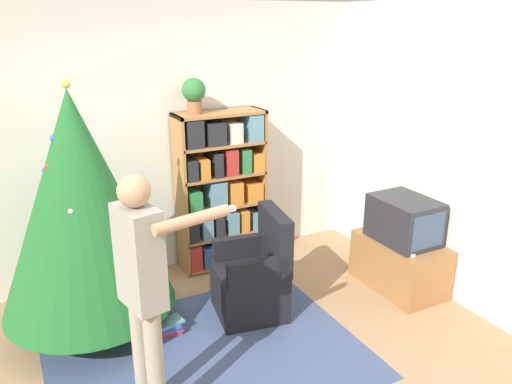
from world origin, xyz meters
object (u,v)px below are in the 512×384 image
(bookshelf, at_px, (221,192))
(christmas_tree, at_px, (80,204))
(television, at_px, (404,220))
(potted_plant, at_px, (194,93))
(armchair, at_px, (254,279))
(standing_person, at_px, (143,282))

(bookshelf, xyz_separation_m, christmas_tree, (-1.41, -0.57, 0.30))
(television, xyz_separation_m, potted_plant, (-1.53, 1.23, 1.10))
(potted_plant, bearing_deg, armchair, -83.69)
(bookshelf, bearing_deg, christmas_tree, -157.88)
(christmas_tree, relative_size, potted_plant, 6.17)
(bookshelf, bearing_deg, potted_plant, 177.48)
(armchair, height_order, potted_plant, potted_plant)
(christmas_tree, distance_m, armchair, 1.55)
(christmas_tree, bearing_deg, television, -13.53)
(christmas_tree, distance_m, standing_person, 1.20)
(bookshelf, height_order, television, bookshelf)
(armchair, distance_m, potted_plant, 1.77)
(christmas_tree, bearing_deg, armchair, -17.76)
(television, bearing_deg, standing_person, -168.12)
(standing_person, bearing_deg, potted_plant, 138.25)
(television, relative_size, christmas_tree, 0.30)
(standing_person, height_order, potted_plant, potted_plant)
(television, bearing_deg, bookshelf, 136.61)
(television, xyz_separation_m, christmas_tree, (-2.70, 0.65, 0.40))
(potted_plant, bearing_deg, christmas_tree, -153.50)
(television, relative_size, standing_person, 0.37)
(bookshelf, distance_m, christmas_tree, 1.55)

